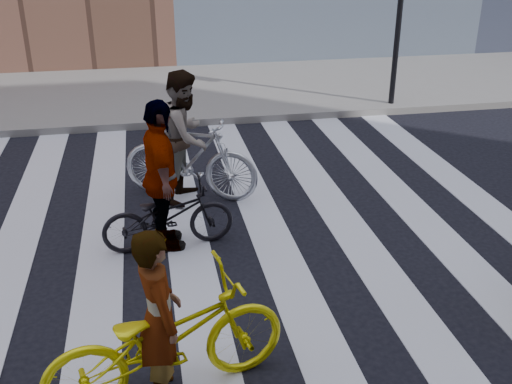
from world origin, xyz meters
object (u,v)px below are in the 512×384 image
object	(u,v)px
bike_yellow_left	(167,340)
rider_left	(159,316)
bike_silver_mid	(190,159)
traffic_signal	(402,3)
rider_rear	(161,177)
bike_dark_rear	(168,216)
rider_mid	(185,137)

from	to	relation	value
bike_yellow_left	rider_left	size ratio (longest dim) A/B	1.31
bike_silver_mid	traffic_signal	bearing A→B (deg)	-27.54
bike_yellow_left	bike_silver_mid	xyz separation A→B (m)	(0.57, 4.09, 0.06)
bike_yellow_left	rider_rear	xyz separation A→B (m)	(0.10, 2.63, 0.41)
traffic_signal	bike_yellow_left	bearing A→B (deg)	-124.42
bike_silver_mid	rider_rear	bearing A→B (deg)	-172.97
bike_silver_mid	rider_left	xyz separation A→B (m)	(-0.62, -4.09, 0.20)
traffic_signal	bike_silver_mid	distance (m)	6.26
bike_dark_rear	bike_silver_mid	bearing A→B (deg)	-21.47
bike_yellow_left	rider_mid	bearing A→B (deg)	-20.32
bike_silver_mid	bike_yellow_left	bearing A→B (deg)	-163.25
bike_dark_rear	rider_rear	bearing A→B (deg)	84.36
rider_rear	traffic_signal	bearing A→B (deg)	-51.03
traffic_signal	rider_left	distance (m)	9.59
rider_mid	rider_rear	size ratio (longest dim) A/B	1.00
bike_silver_mid	rider_left	size ratio (longest dim) A/B	1.27
bike_dark_rear	rider_rear	size ratio (longest dim) A/B	0.86
bike_silver_mid	bike_dark_rear	bearing A→B (deg)	-171.18
bike_yellow_left	rider_rear	size ratio (longest dim) A/B	1.10
traffic_signal	bike_dark_rear	distance (m)	7.55
bike_silver_mid	rider_rear	world-z (taller)	rider_rear
bike_dark_rear	rider_rear	distance (m)	0.54
traffic_signal	rider_mid	size ratio (longest dim) A/B	1.71
bike_silver_mid	rider_mid	world-z (taller)	rider_mid
rider_mid	traffic_signal	bearing A→B (deg)	-27.83
bike_dark_rear	bike_yellow_left	bearing A→B (deg)	171.02
bike_silver_mid	rider_mid	size ratio (longest dim) A/B	1.07
traffic_signal	bike_dark_rear	bearing A→B (deg)	-135.12
bike_dark_rear	rider_mid	xyz separation A→B (m)	(0.36, 1.46, 0.54)
rider_rear	bike_dark_rear	bearing A→B (deg)	-95.64
bike_yellow_left	rider_mid	size ratio (longest dim) A/B	1.10
traffic_signal	rider_mid	bearing A→B (deg)	-142.49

